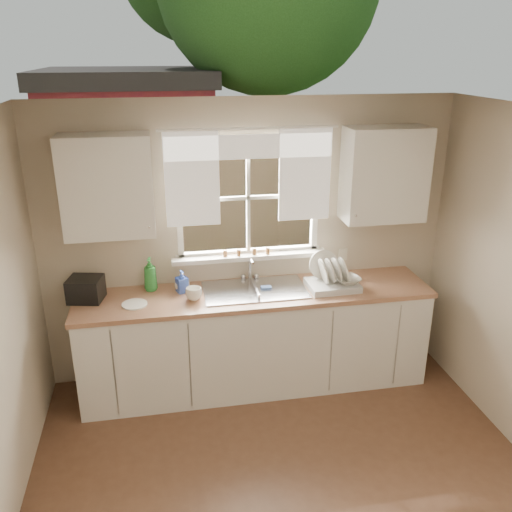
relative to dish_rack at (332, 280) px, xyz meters
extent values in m
cube|color=beige|center=(-0.67, 0.36, -0.41)|extent=(3.60, 0.02, 1.15)
cube|color=beige|center=(-0.67, 0.36, 1.34)|extent=(3.60, 0.02, 0.35)
cube|color=beige|center=(-1.87, 0.36, 0.67)|extent=(1.20, 0.02, 1.00)
cube|color=beige|center=(0.53, 0.36, 0.67)|extent=(1.20, 0.02, 1.00)
cube|color=silver|center=(-0.67, -1.64, 1.52)|extent=(3.60, 4.00, 0.02)
cube|color=white|center=(-0.67, 0.38, 0.17)|extent=(1.30, 0.06, 0.05)
cube|color=white|center=(-0.67, 0.38, 1.17)|extent=(1.30, 0.06, 0.05)
cube|color=white|center=(-1.27, 0.38, 0.67)|extent=(0.05, 0.06, 1.05)
cube|color=white|center=(-0.07, 0.38, 0.67)|extent=(0.05, 0.06, 1.05)
cube|color=white|center=(-0.67, 0.38, 0.67)|extent=(0.03, 0.04, 1.00)
cube|color=white|center=(-0.67, 0.38, 0.67)|extent=(1.20, 0.04, 0.03)
cube|color=white|center=(-0.67, 0.32, 0.15)|extent=(1.38, 0.14, 0.04)
cylinder|color=white|center=(-0.67, 0.30, 1.27)|extent=(1.50, 0.02, 0.02)
cube|color=white|center=(-1.15, 0.31, 0.87)|extent=(0.45, 0.02, 0.80)
cube|color=white|center=(-0.19, 0.31, 0.87)|extent=(0.45, 0.02, 0.80)
cube|color=white|center=(-0.67, 0.31, 1.12)|extent=(1.40, 0.02, 0.20)
cube|color=white|center=(-0.67, 0.04, -0.55)|extent=(3.00, 0.62, 0.87)
cube|color=#A77453|center=(-0.67, 0.04, -0.09)|extent=(3.04, 0.65, 0.04)
cube|color=white|center=(-1.82, 0.18, 0.87)|extent=(0.70, 0.33, 0.80)
cube|color=white|center=(0.48, 0.18, 0.87)|extent=(0.70, 0.33, 0.80)
cube|color=beige|center=(0.21, 0.34, 0.10)|extent=(0.08, 0.01, 0.12)
cylinder|color=brown|center=(-0.51, 0.30, 0.20)|extent=(0.04, 0.04, 0.06)
cylinder|color=brown|center=(-0.77, 0.30, 0.20)|extent=(0.04, 0.04, 0.06)
cylinder|color=brown|center=(-0.89, 0.30, 0.20)|extent=(0.04, 0.04, 0.06)
cylinder|color=brown|center=(-0.63, 0.30, 0.20)|extent=(0.04, 0.04, 0.06)
cube|color=#335421|center=(-0.67, 5.36, -1.00)|extent=(20.00, 10.00, 0.02)
cube|color=#9D7757|center=(-0.67, 3.36, -0.08)|extent=(8.00, 0.10, 1.80)
cube|color=maroon|center=(-1.87, 6.86, 0.12)|extent=(3.00, 3.00, 2.20)
cube|color=black|center=(-1.87, 6.86, 1.37)|extent=(3.20, 3.20, 0.30)
cylinder|color=#423021|center=(0.73, 6.36, 0.62)|extent=(0.36, 0.36, 3.20)
cube|color=#B7B7BC|center=(-0.67, 0.07, -0.15)|extent=(0.84, 0.46, 0.18)
cube|color=#B7B7BC|center=(-0.67, 0.07, -0.07)|extent=(0.88, 0.50, 0.01)
cube|color=#B7B7BC|center=(-0.67, 0.07, -0.09)|extent=(0.02, 0.41, 0.14)
cylinder|color=silver|center=(-0.67, 0.32, 0.04)|extent=(0.03, 0.03, 0.22)
cylinder|color=silver|center=(-0.67, 0.24, 0.15)|extent=(0.02, 0.18, 0.02)
sphere|color=silver|center=(-0.73, 0.32, -0.04)|extent=(0.05, 0.05, 0.05)
sphere|color=silver|center=(-0.61, 0.32, -0.04)|extent=(0.05, 0.05, 0.05)
cube|color=silver|center=(0.00, -0.01, -0.04)|extent=(0.44, 0.34, 0.06)
cylinder|color=white|center=(-0.05, 0.11, 0.10)|extent=(0.26, 0.09, 0.25)
cylinder|color=white|center=(-0.09, -0.01, 0.09)|extent=(0.08, 0.22, 0.22)
cylinder|color=white|center=(-0.03, -0.01, 0.09)|extent=(0.08, 0.22, 0.22)
cylinder|color=white|center=(0.03, -0.01, 0.09)|extent=(0.08, 0.22, 0.22)
cylinder|color=white|center=(0.09, -0.01, 0.09)|extent=(0.08, 0.22, 0.22)
imported|color=silver|center=(0.12, -0.05, 0.01)|extent=(0.25, 0.25, 0.05)
imported|color=green|center=(-1.54, 0.24, 0.07)|extent=(0.14, 0.14, 0.30)
imported|color=blue|center=(-1.28, 0.15, 0.02)|extent=(0.12, 0.12, 0.20)
imported|color=beige|center=(-1.28, 0.18, 0.01)|extent=(0.16, 0.16, 0.16)
cylinder|color=white|center=(-1.68, -0.03, -0.07)|extent=(0.21, 0.21, 0.01)
imported|color=white|center=(-1.20, -0.02, -0.02)|extent=(0.17, 0.17, 0.11)
cube|color=black|center=(-2.07, 0.14, 0.02)|extent=(0.31, 0.28, 0.20)
camera|label=1|loc=(-1.43, -4.10, 1.87)|focal=38.00mm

